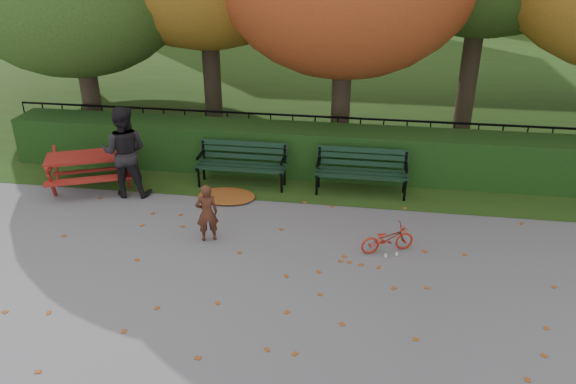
# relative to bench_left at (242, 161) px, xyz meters

# --- Properties ---
(ground) EXTENTS (90.00, 90.00, 0.00)m
(ground) POSITION_rel_bench_left_xyz_m (1.30, -3.70, -0.52)
(ground) COLOR slate
(ground) RESTS_ON ground
(grass_strip) EXTENTS (90.00, 90.00, 0.00)m
(grass_strip) POSITION_rel_bench_left_xyz_m (1.30, 10.30, -0.51)
(grass_strip) COLOR #1F3512
(grass_strip) RESTS_ON ground
(hedge) EXTENTS (13.00, 0.90, 1.00)m
(hedge) POSITION_rel_bench_left_xyz_m (1.30, 0.80, -0.02)
(hedge) COLOR black
(hedge) RESTS_ON ground
(iron_fence) EXTENTS (14.00, 0.04, 1.02)m
(iron_fence) POSITION_rel_bench_left_xyz_m (1.30, 1.60, 0.02)
(iron_fence) COLOR black
(iron_fence) RESTS_ON ground
(bench_left) EXTENTS (1.80, 0.57, 0.88)m
(bench_left) POSITION_rel_bench_left_xyz_m (0.00, 0.00, 0.00)
(bench_left) COLOR black
(bench_left) RESTS_ON ground
(bench_right) EXTENTS (1.80, 0.57, 0.88)m
(bench_right) POSITION_rel_bench_left_xyz_m (2.40, 0.00, 0.00)
(bench_right) COLOR black
(bench_right) RESTS_ON ground
(picnic_table) EXTENTS (2.02, 1.85, 0.80)m
(picnic_table) POSITION_rel_bench_left_xyz_m (-2.98, -0.60, 0.02)
(picnic_table) COLOR maroon
(picnic_table) RESTS_ON ground
(leaf_pile) EXTENTS (1.18, 0.85, 0.08)m
(leaf_pile) POSITION_rel_bench_left_xyz_m (-0.18, -0.67, -0.48)
(leaf_pile) COLOR brown
(leaf_pile) RESTS_ON ground
(leaf_scatter) EXTENTS (9.00, 5.70, 0.01)m
(leaf_scatter) POSITION_rel_bench_left_xyz_m (1.30, -3.40, -0.51)
(leaf_scatter) COLOR brown
(leaf_scatter) RESTS_ON ground
(child) EXTENTS (0.44, 0.37, 1.02)m
(child) POSITION_rel_bench_left_xyz_m (-0.08, -2.27, -0.01)
(child) COLOR #442216
(child) RESTS_ON ground
(adult) EXTENTS (0.97, 0.80, 1.81)m
(adult) POSITION_rel_bench_left_xyz_m (-2.11, -0.80, 0.38)
(adult) COLOR black
(adult) RESTS_ON ground
(bicycle) EXTENTS (0.95, 0.64, 0.47)m
(bicycle) POSITION_rel_bench_left_xyz_m (2.91, -2.19, -0.28)
(bicycle) COLOR #A9210F
(bicycle) RESTS_ON ground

